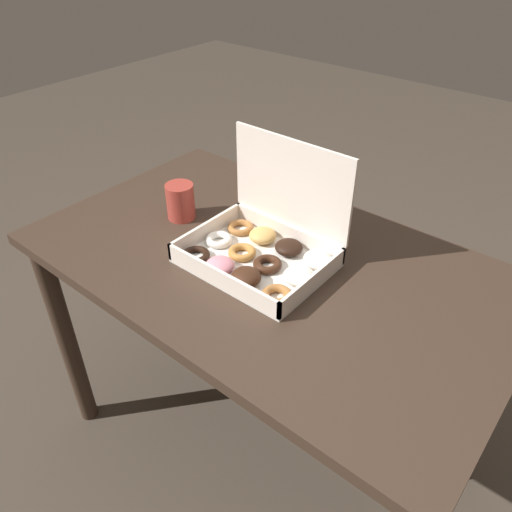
% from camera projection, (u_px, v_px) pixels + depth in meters
% --- Properties ---
extents(ground_plane, '(8.00, 8.00, 0.00)m').
position_uv_depth(ground_plane, '(264.00, 441.00, 1.67)').
color(ground_plane, '#42382D').
extents(dining_table, '(1.18, 0.71, 0.76)m').
position_uv_depth(dining_table, '(267.00, 295.00, 1.29)').
color(dining_table, '#38281E').
rests_on(dining_table, ground_plane).
extents(donut_box, '(0.34, 0.26, 0.27)m').
position_uv_depth(donut_box, '(266.00, 244.00, 1.19)').
color(donut_box, silver).
rests_on(donut_box, dining_table).
extents(coffee_mug, '(0.08, 0.08, 0.10)m').
position_uv_depth(coffee_mug, '(181.00, 201.00, 1.34)').
color(coffee_mug, '#A3382D').
rests_on(coffee_mug, dining_table).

